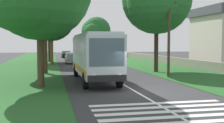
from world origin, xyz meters
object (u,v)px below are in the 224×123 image
coach_bus (94,54)px  roadside_tree_left_0 (48,17)px  roadside_tree_right_0 (154,1)px  roadside_tree_right_2 (91,31)px  trailing_car_0 (72,59)px  trailing_car_1 (71,57)px  trailing_car_3 (66,54)px  roadside_tree_right_1 (96,31)px  trailing_car_2 (87,55)px  utility_pole (169,34)px  roadside_tree_left_3 (50,19)px

coach_bus → roadside_tree_left_0: bearing=8.5°
roadside_tree_right_0 → roadside_tree_right_2: 50.58m
trailing_car_0 → trailing_car_1: same height
roadside_tree_right_2 → roadside_tree_left_0: bearing=160.8°
trailing_car_3 → roadside_tree_right_2: size_ratio=0.46×
roadside_tree_left_0 → roadside_tree_right_1: roadside_tree_left_0 is taller
trailing_car_0 → roadside_tree_left_0: 8.31m
trailing_car_0 → trailing_car_3: 17.27m
trailing_car_0 → trailing_car_2: same height
roadside_tree_right_1 → coach_bus: bearing=171.1°
roadside_tree_left_0 → roadside_tree_right_1: size_ratio=1.15×
trailing_car_3 → roadside_tree_left_0: roadside_tree_left_0 is taller
trailing_car_0 → roadside_tree_right_0: roadside_tree_right_0 is taller
roadside_tree_left_0 → roadside_tree_right_2: roadside_tree_left_0 is taller
trailing_car_0 → roadside_tree_left_0: bearing=40.9°
roadside_tree_right_0 → roadside_tree_right_2: size_ratio=1.19×
roadside_tree_right_1 → utility_pole: size_ratio=1.30×
trailing_car_0 → roadside_tree_left_0: (3.95, 3.42, 6.46)m
trailing_car_1 → roadside_tree_right_0: bearing=-160.4°
trailing_car_0 → trailing_car_1: (5.43, -0.16, 0.00)m
roadside_tree_right_0 → roadside_tree_right_1: size_ratio=1.18×
trailing_car_1 → utility_pole: bearing=-163.5°
roadside_tree_left_0 → utility_pole: (-22.77, -10.76, -3.33)m
trailing_car_3 → roadside_tree_left_0: bearing=165.7°
roadside_tree_right_0 → roadside_tree_right_2: bearing=-0.3°
roadside_tree_right_1 → roadside_tree_left_3: bearing=159.8°
trailing_car_1 → utility_pole: utility_pole is taller
trailing_car_0 → roadside_tree_left_3: bearing=128.9°
coach_bus → roadside_tree_left_3: (18.10, 3.36, 4.21)m
trailing_car_0 → roadside_tree_left_3: size_ratio=0.44×
coach_bus → roadside_tree_left_0: size_ratio=1.03×
coach_bus → roadside_tree_right_0: bearing=-51.0°
trailing_car_1 → trailing_car_3: 11.83m
coach_bus → roadside_tree_left_0: roadside_tree_left_0 is taller
trailing_car_1 → roadside_tree_left_0: (-1.48, 3.58, 6.46)m
trailing_car_0 → trailing_car_2: bearing=-16.7°
roadside_tree_right_2 → roadside_tree_right_0: bearing=179.7°
trailing_car_0 → roadside_tree_right_0: 17.84m
roadside_tree_left_3 → roadside_tree_right_2: bearing=-15.8°
roadside_tree_right_2 → utility_pole: roadside_tree_right_2 is taller
trailing_car_2 → utility_pole: bearing=-173.3°
roadside_tree_right_1 → trailing_car_3: bearing=141.2°
roadside_tree_right_0 → coach_bus: bearing=129.0°
trailing_car_3 → roadside_tree_left_3: roadside_tree_left_3 is taller
trailing_car_0 → trailing_car_2: (12.26, -3.69, 0.00)m
coach_bus → roadside_tree_left_0: 25.33m
trailing_car_3 → utility_pole: utility_pole is taller
trailing_car_1 → roadside_tree_right_0: 22.51m
trailing_car_0 → roadside_tree_left_3: 6.96m
trailing_car_0 → trailing_car_1: bearing=-1.7°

